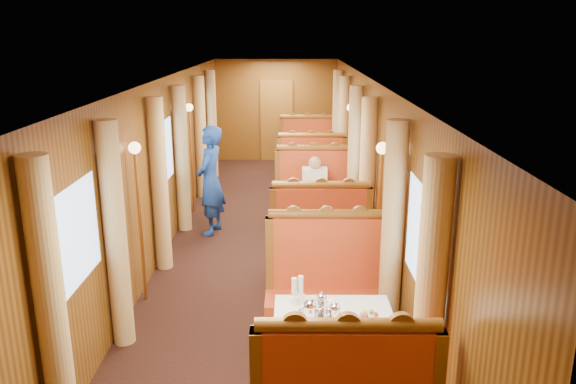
{
  "coord_description": "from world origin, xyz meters",
  "views": [
    {
      "loc": [
        0.37,
        -7.97,
        3.15
      ],
      "look_at": [
        0.33,
        -0.66,
        1.05
      ],
      "focal_mm": 35.0,
      "sensor_mm": 36.0,
      "label": 1
    }
  ],
  "objects_px": {
    "teapot_right": "(335,314)",
    "fruit_plate": "(369,316)",
    "banquette_mid_aft": "(314,200)",
    "passenger": "(314,185)",
    "rose_vase_mid": "(318,188)",
    "steward": "(210,181)",
    "rose_vase_far": "(308,143)",
    "table_near": "(333,351)",
    "banquette_near_aft": "(326,295)",
    "tea_tray": "(318,317)",
    "banquette_mid_fwd": "(320,245)",
    "table_mid": "(316,223)",
    "banquette_far_aft": "(308,156)",
    "table_far": "(309,168)",
    "banquette_far_fwd": "(311,178)",
    "teapot_left": "(310,313)",
    "teapot_back": "(322,303)"
  },
  "relations": [
    {
      "from": "teapot_right",
      "to": "banquette_mid_fwd",
      "type": "bearing_deg",
      "value": 109.53
    },
    {
      "from": "banquette_mid_aft",
      "to": "table_far",
      "type": "xyz_separation_m",
      "value": [
        0.0,
        2.49,
        -0.05
      ]
    },
    {
      "from": "banquette_far_fwd",
      "to": "tea_tray",
      "type": "height_order",
      "value": "banquette_far_fwd"
    },
    {
      "from": "banquette_mid_aft",
      "to": "table_far",
      "type": "distance_m",
      "value": 2.49
    },
    {
      "from": "banquette_far_aft",
      "to": "banquette_far_fwd",
      "type": "bearing_deg",
      "value": -90.0
    },
    {
      "from": "table_far",
      "to": "teapot_left",
      "type": "relative_size",
      "value": 5.61
    },
    {
      "from": "fruit_plate",
      "to": "rose_vase_mid",
      "type": "height_order",
      "value": "rose_vase_mid"
    },
    {
      "from": "tea_tray",
      "to": "steward",
      "type": "distance_m",
      "value": 4.47
    },
    {
      "from": "teapot_left",
      "to": "passenger",
      "type": "relative_size",
      "value": 0.25
    },
    {
      "from": "teapot_left",
      "to": "rose_vase_far",
      "type": "bearing_deg",
      "value": 80.17
    },
    {
      "from": "banquette_mid_fwd",
      "to": "teapot_right",
      "type": "height_order",
      "value": "banquette_mid_fwd"
    },
    {
      "from": "rose_vase_mid",
      "to": "banquette_mid_aft",
      "type": "bearing_deg",
      "value": 91.19
    },
    {
      "from": "rose_vase_far",
      "to": "table_near",
      "type": "bearing_deg",
      "value": -89.82
    },
    {
      "from": "banquette_mid_aft",
      "to": "passenger",
      "type": "distance_m",
      "value": 0.38
    },
    {
      "from": "banquette_far_aft",
      "to": "teapot_back",
      "type": "relative_size",
      "value": 8.9
    },
    {
      "from": "teapot_right",
      "to": "rose_vase_mid",
      "type": "xyz_separation_m",
      "value": [
        0.02,
        3.64,
        0.11
      ]
    },
    {
      "from": "banquette_mid_aft",
      "to": "teapot_right",
      "type": "height_order",
      "value": "banquette_mid_aft"
    },
    {
      "from": "banquette_far_aft",
      "to": "fruit_plate",
      "type": "xyz_separation_m",
      "value": [
        0.3,
        -8.1,
        0.35
      ]
    },
    {
      "from": "banquette_mid_fwd",
      "to": "banquette_far_aft",
      "type": "relative_size",
      "value": 1.0
    },
    {
      "from": "teapot_right",
      "to": "fruit_plate",
      "type": "bearing_deg",
      "value": 30.02
    },
    {
      "from": "table_far",
      "to": "teapot_back",
      "type": "distance_m",
      "value": 6.94
    },
    {
      "from": "passenger",
      "to": "banquette_far_aft",
      "type": "bearing_deg",
      "value": 90.0
    },
    {
      "from": "tea_tray",
      "to": "teapot_back",
      "type": "xyz_separation_m",
      "value": [
        0.04,
        0.16,
        0.05
      ]
    },
    {
      "from": "banquette_near_aft",
      "to": "tea_tray",
      "type": "distance_m",
      "value": 1.16
    },
    {
      "from": "banquette_mid_aft",
      "to": "steward",
      "type": "height_order",
      "value": "steward"
    },
    {
      "from": "teapot_left",
      "to": "rose_vase_mid",
      "type": "xyz_separation_m",
      "value": [
        0.23,
        3.63,
        0.1
      ]
    },
    {
      "from": "table_near",
      "to": "passenger",
      "type": "bearing_deg",
      "value": 90.0
    },
    {
      "from": "table_near",
      "to": "fruit_plate",
      "type": "bearing_deg",
      "value": -15.93
    },
    {
      "from": "teapot_left",
      "to": "rose_vase_far",
      "type": "relative_size",
      "value": 0.52
    },
    {
      "from": "rose_vase_mid",
      "to": "rose_vase_far",
      "type": "distance_m",
      "value": 3.5
    },
    {
      "from": "banquette_mid_aft",
      "to": "fruit_plate",
      "type": "xyz_separation_m",
      "value": [
        0.3,
        -4.6,
        0.35
      ]
    },
    {
      "from": "fruit_plate",
      "to": "teapot_right",
      "type": "bearing_deg",
      "value": -169.52
    },
    {
      "from": "steward",
      "to": "passenger",
      "type": "distance_m",
      "value": 1.68
    },
    {
      "from": "banquette_far_fwd",
      "to": "rose_vase_mid",
      "type": "xyz_separation_m",
      "value": [
        0.02,
        -2.49,
        0.5
      ]
    },
    {
      "from": "teapot_right",
      "to": "table_mid",
      "type": "bearing_deg",
      "value": 109.53
    },
    {
      "from": "banquette_near_aft",
      "to": "table_far",
      "type": "distance_m",
      "value": 5.99
    },
    {
      "from": "table_far",
      "to": "banquette_far_aft",
      "type": "bearing_deg",
      "value": 90.0
    },
    {
      "from": "table_far",
      "to": "rose_vase_mid",
      "type": "distance_m",
      "value": 3.55
    },
    {
      "from": "table_far",
      "to": "steward",
      "type": "height_order",
      "value": "steward"
    },
    {
      "from": "table_mid",
      "to": "teapot_back",
      "type": "relative_size",
      "value": 6.97
    },
    {
      "from": "banquette_far_aft",
      "to": "rose_vase_far",
      "type": "relative_size",
      "value": 3.72
    },
    {
      "from": "banquette_far_fwd",
      "to": "rose_vase_far",
      "type": "relative_size",
      "value": 3.72
    },
    {
      "from": "table_near",
      "to": "teapot_back",
      "type": "relative_size",
      "value": 6.97
    },
    {
      "from": "steward",
      "to": "passenger",
      "type": "bearing_deg",
      "value": 108.06
    },
    {
      "from": "banquette_far_aft",
      "to": "teapot_right",
      "type": "distance_m",
      "value": 8.16
    },
    {
      "from": "teapot_left",
      "to": "teapot_back",
      "type": "xyz_separation_m",
      "value": [
        0.11,
        0.2,
        -0.01
      ]
    },
    {
      "from": "teapot_back",
      "to": "teapot_left",
      "type": "bearing_deg",
      "value": -130.46
    },
    {
      "from": "table_near",
      "to": "rose_vase_far",
      "type": "height_order",
      "value": "rose_vase_far"
    },
    {
      "from": "steward",
      "to": "table_far",
      "type": "bearing_deg",
      "value": 161.43
    },
    {
      "from": "table_far",
      "to": "teapot_right",
      "type": "bearing_deg",
      "value": -90.01
    }
  ]
}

